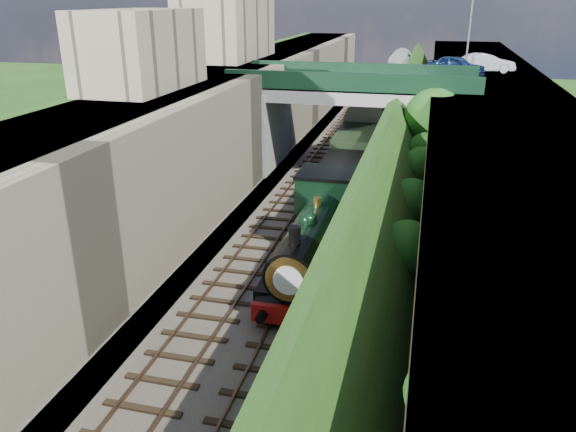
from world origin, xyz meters
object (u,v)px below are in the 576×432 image
object	(u,v)px
road_bridge	(359,116)
tender	(342,191)
car_silver	(485,63)
tree	(436,121)
car_blue	(456,66)
lamppost	(470,27)
locomotive	(316,238)

from	to	relation	value
road_bridge	tender	size ratio (longest dim) A/B	2.67
car_silver	tender	size ratio (longest dim) A/B	0.70
tree	car_blue	size ratio (longest dim) A/B	1.60
tree	lamppost	xyz separation A→B (m)	(1.90, 9.33, 4.92)
tree	locomotive	size ratio (longest dim) A/B	0.65
car_blue	car_silver	xyz separation A→B (m)	(2.18, 2.37, -0.01)
locomotive	tender	world-z (taller)	locomotive
car_blue	tender	size ratio (longest dim) A/B	0.69
car_silver	road_bridge	bearing A→B (deg)	117.59
road_bridge	locomotive	size ratio (longest dim) A/B	1.56
car_blue	tree	bearing A→B (deg)	-171.12
lamppost	tender	size ratio (longest dim) A/B	1.00
lamppost	car_blue	size ratio (longest dim) A/B	1.45
car_blue	car_silver	distance (m)	3.22
lamppost	car_silver	size ratio (longest dim) A/B	1.42
tender	car_blue	bearing A→B (deg)	67.55
road_bridge	locomotive	world-z (taller)	road_bridge
car_blue	car_silver	world-z (taller)	car_blue
lamppost	car_silver	distance (m)	3.50
road_bridge	car_blue	distance (m)	8.82
road_bridge	tree	world-z (taller)	road_bridge
locomotive	car_blue	bearing A→B (deg)	74.75
tree	tender	bearing A→B (deg)	-130.58
car_blue	road_bridge	bearing A→B (deg)	148.98
road_bridge	lamppost	size ratio (longest dim) A/B	2.67
car_silver	tender	xyz separation A→B (m)	(-8.08, -16.64, -5.33)
road_bridge	tree	distance (m)	5.91
lamppost	car_blue	xyz separation A→B (m)	(-0.72, -0.56, -2.61)
lamppost	tender	world-z (taller)	lamppost
tree	locomotive	bearing A→B (deg)	-110.12
lamppost	locomotive	world-z (taller)	lamppost
car_blue	car_silver	size ratio (longest dim) A/B	0.98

